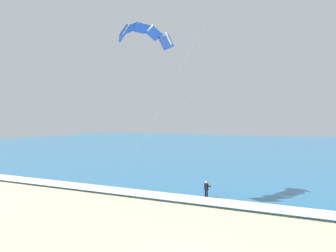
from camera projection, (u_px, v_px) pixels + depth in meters
name	position (u px, v px, depth m)	size (l,w,h in m)	color
sea	(290.00, 148.00, 79.41)	(200.00, 120.00, 0.20)	teal
surf_foam	(242.00, 205.00, 25.99)	(200.00, 2.46, 0.04)	white
surfboard	(206.00, 199.00, 28.80)	(0.94, 1.46, 0.09)	white
kitesurfer	(206.00, 189.00, 28.79)	(0.65, 0.65, 1.69)	black
kite_primary	(144.00, 33.00, 35.88)	(10.51, 7.03, 17.37)	blue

